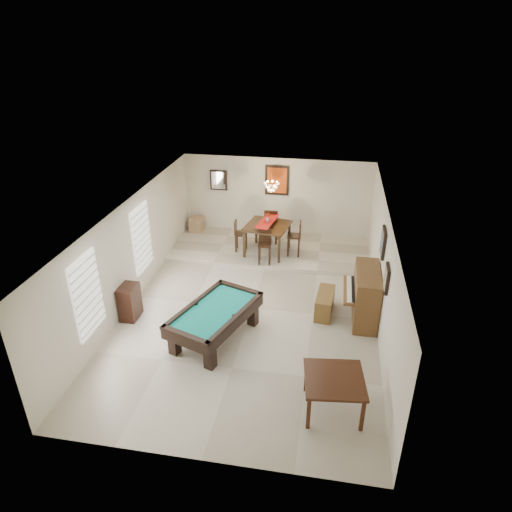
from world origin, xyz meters
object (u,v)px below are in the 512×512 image
(dining_chair_north, at_px, (271,225))
(chandelier, at_px, (271,183))
(dining_table, at_px, (267,237))
(apothecary_chest, at_px, (130,302))
(dining_chair_west, at_px, (241,236))
(corner_bench, at_px, (197,224))
(square_table, at_px, (333,394))
(piano_bench, at_px, (325,303))
(dining_chair_east, at_px, (294,239))
(upright_piano, at_px, (360,295))
(pool_table, at_px, (215,324))
(dining_chair_south, at_px, (265,247))
(flower_vase, at_px, (267,217))

(dining_chair_north, distance_m, chandelier, 1.59)
(dining_table, xyz_separation_m, dining_chair_north, (0.02, 0.76, 0.05))
(apothecary_chest, bearing_deg, dining_table, 54.24)
(dining_table, distance_m, dining_chair_west, 0.80)
(apothecary_chest, height_order, dining_chair_west, dining_chair_west)
(corner_bench, bearing_deg, square_table, -56.97)
(dining_chair_west, bearing_deg, piano_bench, -141.46)
(corner_bench, bearing_deg, dining_chair_east, -20.35)
(upright_piano, xyz_separation_m, chandelier, (-2.56, 3.15, 1.57))
(apothecary_chest, xyz_separation_m, dining_chair_north, (2.73, 4.54, 0.26))
(dining_table, distance_m, corner_bench, 2.86)
(dining_table, height_order, corner_bench, dining_table)
(pool_table, xyz_separation_m, square_table, (2.61, -1.70, -0.00))
(apothecary_chest, distance_m, dining_chair_north, 5.30)
(dining_table, bearing_deg, dining_chair_north, 88.81)
(square_table, relative_size, dining_chair_east, 1.00)
(dining_chair_east, distance_m, corner_bench, 3.60)
(dining_chair_south, bearing_deg, apothecary_chest, -137.19)
(pool_table, xyz_separation_m, apothecary_chest, (-2.20, 0.45, 0.06))
(dining_chair_east, bearing_deg, piano_bench, 17.12)
(dining_chair_east, bearing_deg, chandelier, -115.49)
(dining_chair_west, bearing_deg, square_table, -158.62)
(flower_vase, distance_m, dining_chair_west, 1.03)
(dining_chair_south, bearing_deg, dining_chair_east, 35.16)
(pool_table, bearing_deg, dining_chair_east, 92.53)
(upright_piano, bearing_deg, corner_bench, 141.70)
(dining_chair_east, xyz_separation_m, corner_bench, (-3.36, 1.25, -0.30))
(dining_table, height_order, dining_chair_east, dining_chair_east)
(apothecary_chest, relative_size, dining_chair_east, 0.81)
(pool_table, relative_size, dining_chair_south, 2.21)
(apothecary_chest, xyz_separation_m, flower_vase, (2.72, 3.77, 0.84))
(dining_table, distance_m, flower_vase, 0.63)
(dining_chair_west, relative_size, corner_bench, 1.95)
(pool_table, xyz_separation_m, piano_bench, (2.35, 1.42, -0.09))
(pool_table, relative_size, dining_table, 1.79)
(pool_table, xyz_separation_m, dining_chair_east, (1.31, 4.22, 0.28))
(piano_bench, distance_m, dining_chair_east, 3.01)
(apothecary_chest, distance_m, chandelier, 5.24)
(dining_chair_west, relative_size, chandelier, 1.60)
(flower_vase, relative_size, dining_chair_south, 0.25)
(dining_chair_west, bearing_deg, dining_chair_south, -133.72)
(upright_piano, distance_m, chandelier, 4.35)
(dining_chair_west, xyz_separation_m, chandelier, (0.86, 0.30, 1.60))
(dining_chair_south, relative_size, corner_bench, 2.02)
(square_table, distance_m, flower_vase, 6.35)
(piano_bench, distance_m, flower_vase, 3.49)
(square_table, bearing_deg, dining_chair_east, 102.38)
(apothecary_chest, bearing_deg, piano_bench, 12.05)
(square_table, bearing_deg, dining_chair_west, 116.02)
(dining_chair_north, bearing_deg, dining_chair_south, 87.73)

